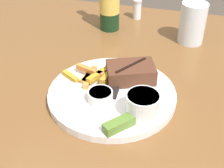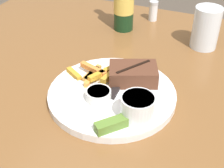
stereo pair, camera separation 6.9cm
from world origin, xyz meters
name	(u,v)px [view 1 (the left image)]	position (x,y,z in m)	size (l,w,h in m)	color
dining_table	(112,123)	(0.00, 0.00, 0.64)	(1.19, 1.08, 0.72)	brown
dinner_plate	(112,94)	(0.00, 0.00, 0.73)	(0.29, 0.29, 0.02)	white
steak_portion	(131,72)	(0.03, 0.06, 0.76)	(0.13, 0.11, 0.04)	#512D1E
fries_pile	(92,75)	(-0.06, 0.03, 0.75)	(0.13, 0.09, 0.02)	orange
coleslaw_cup	(143,104)	(0.08, -0.06, 0.77)	(0.07, 0.07, 0.05)	white
dipping_sauce_cup	(100,96)	(-0.02, -0.04, 0.75)	(0.05, 0.05, 0.02)	silver
pickle_spear	(119,124)	(0.04, -0.11, 0.75)	(0.06, 0.06, 0.02)	#567A2D
fork_utensil	(81,85)	(-0.08, 0.00, 0.74)	(0.13, 0.02, 0.00)	#B7B7BC
knife_utensil	(118,82)	(0.00, 0.03, 0.74)	(0.03, 0.17, 0.01)	#B7B7BC
beer_bottle	(109,2)	(-0.10, 0.34, 0.81)	(0.06, 0.06, 0.25)	#143319
drinking_glass	(192,23)	(0.15, 0.32, 0.78)	(0.07, 0.07, 0.12)	silver
salt_shaker	(137,9)	(-0.04, 0.44, 0.75)	(0.03, 0.03, 0.07)	white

